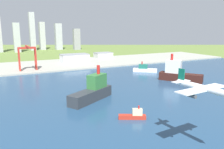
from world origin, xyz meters
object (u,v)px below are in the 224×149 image
Objects in this scene: container_barge at (93,91)px; port_crane_red at (27,52)px; airplane_landing at (205,89)px; tugboat_small at (134,115)px; warehouse_main at (75,58)px; ferry_boat at (144,69)px; warehouse_annex at (103,55)px; cargo_ship at (178,74)px.

port_crane_red is at bearing 101.28° from container_barge.
airplane_landing is 73.09m from tugboat_small.
container_barge is 245.42m from warehouse_main.
ferry_boat is (119.50, 224.31, -34.91)m from airplane_landing.
tugboat_small is 363.89m from warehouse_annex.
tugboat_small is at bearing -80.28° from container_barge.
warehouse_annex is (126.94, 402.76, -30.63)m from airplane_landing.
tugboat_small is 202.85m from ferry_boat.
tugboat_small is 256.53m from port_crane_red.
port_crane_red reaches higher than container_barge.
warehouse_main is at bearing 27.03° from port_crane_red.
ferry_boat reaches higher than warehouse_annex.
tugboat_small is at bearing -127.42° from ferry_boat.
tugboat_small is at bearing -111.05° from warehouse_annex.
airplane_landing is at bearing -86.59° from tugboat_small.
container_barge is 194.54m from port_crane_red.
port_crane_red is (-48.18, 250.24, 29.43)m from tugboat_small.
port_crane_red is (-37.77, 189.41, 23.30)m from container_barge.
cargo_ship is at bearing -87.25° from ferry_boat.
tugboat_small is at bearing -99.08° from warehouse_main.
container_barge is at bearing -116.85° from warehouse_annex.
container_barge reaches higher than tugboat_small.
airplane_landing is 1.91× the size of tugboat_small.
port_crane_red is (-175.02, 163.77, 22.29)m from cargo_ship.
warehouse_main is (-79.01, 212.76, 0.99)m from cargo_ship.
warehouse_annex is (7.45, 178.45, 4.28)m from ferry_boat.
port_crane_red is (-51.94, 313.45, -7.07)m from airplane_landing.
ferry_boat is at bearing -61.36° from warehouse_main.
airplane_landing is 128.49m from container_barge.
port_crane_red is at bearing 100.90° from tugboat_small.
warehouse_annex is (82.87, 40.32, -2.26)m from warehouse_main.
ferry_boat is at bearing -27.47° from port_crane_red.
tugboat_small is 0.39× the size of container_barge.
tugboat_small is 153.68m from cargo_ship.
container_barge is at bearing -78.72° from port_crane_red.
container_barge is (-14.18, 124.05, -30.36)m from airplane_landing.
warehouse_main reaches higher than tugboat_small.
port_crane_red reaches higher than tugboat_small.
airplane_landing is at bearing -118.05° from ferry_boat.
airplane_landing is at bearing -129.43° from cargo_ship.
airplane_landing is 0.74× the size of warehouse_main.
cargo_ship is at bearing -43.10° from port_crane_red.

